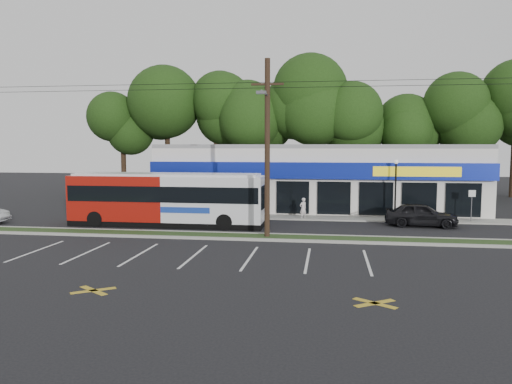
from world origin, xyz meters
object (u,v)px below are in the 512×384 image
object	(u,v)px
utility_pole	(264,142)
sign_post	(472,200)
metrobus	(167,198)
car_dark	(421,214)
lamp_post	(396,182)
pedestrian_a	(303,209)
pedestrian_b	(264,209)

from	to	relation	value
utility_pole	sign_post	bearing A→B (deg)	30.15
metrobus	car_dark	xyz separation A→B (m)	(16.38, 2.05, -1.04)
utility_pole	lamp_post	world-z (taller)	utility_pole
sign_post	pedestrian_a	world-z (taller)	sign_post
lamp_post	sign_post	xyz separation A→B (m)	(5.00, -0.23, -1.12)
metrobus	car_dark	world-z (taller)	metrobus
pedestrian_a	pedestrian_b	distance (m)	2.84
car_dark	sign_post	bearing A→B (deg)	-54.89
car_dark	pedestrian_a	xyz separation A→B (m)	(-7.73, 1.95, -0.01)
lamp_post	car_dark	distance (m)	3.24
utility_pole	car_dark	world-z (taller)	utility_pole
lamp_post	metrobus	bearing A→B (deg)	-164.01
pedestrian_a	metrobus	bearing A→B (deg)	-15.02
lamp_post	pedestrian_b	bearing A→B (deg)	-171.42
metrobus	utility_pole	bearing A→B (deg)	-27.44
sign_post	pedestrian_b	bearing A→B (deg)	-175.38
utility_pole	pedestrian_b	bearing A→B (deg)	97.27
metrobus	pedestrian_b	bearing A→B (deg)	26.24
metrobus	pedestrian_b	world-z (taller)	metrobus
utility_pole	metrobus	xyz separation A→B (m)	(-6.84, 3.57, -3.60)
car_dark	utility_pole	bearing A→B (deg)	126.49
utility_pole	sign_post	size ratio (longest dim) A/B	22.47
sign_post	metrobus	size ratio (longest dim) A/B	0.17
lamp_post	metrobus	size ratio (longest dim) A/B	0.33
utility_pole	pedestrian_a	bearing A→B (deg)	76.61
pedestrian_b	utility_pole	bearing A→B (deg)	120.43
metrobus	car_dark	distance (m)	16.54
lamp_post	pedestrian_a	world-z (taller)	lamp_post
sign_post	car_dark	xyz separation A→B (m)	(-3.63, -2.02, -0.78)
pedestrian_b	lamp_post	bearing A→B (deg)	-148.26
lamp_post	pedestrian_b	distance (m)	9.29
utility_pole	sign_post	xyz separation A→B (m)	(13.17, 7.65, -3.86)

